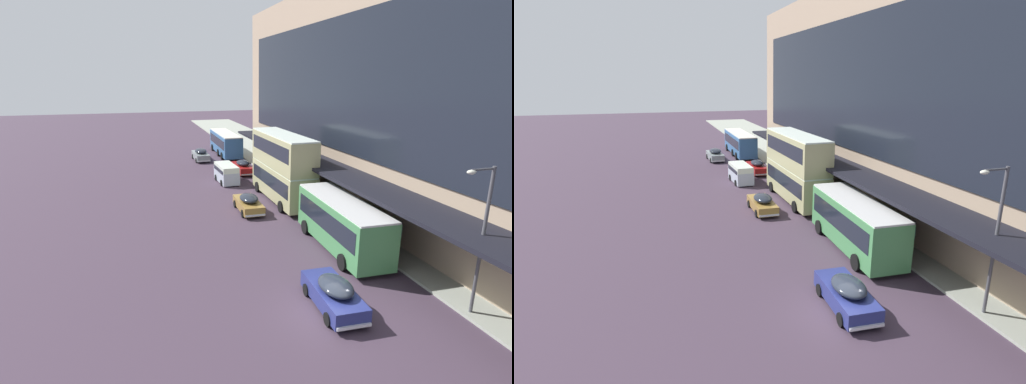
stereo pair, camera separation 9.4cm
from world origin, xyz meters
The scene contains 13 objects.
ground centered at (0.00, 0.00, 0.00)m, with size 240.00×240.00×0.00m, color #403140.
sidewalk_kerb centered at (11.00, 0.00, 0.07)m, with size 10.00×180.00×0.15m, color #9A9F90.
transit_bus_kerbside_front centered at (4.28, 41.43, 1.84)m, with size 2.82×11.16×3.21m.
transit_bus_kerbside_rear centered at (4.19, 6.60, 1.91)m, with size 3.03×9.20×3.34m.
transit_bus_kerbside_far centered at (4.22, 17.79, 3.30)m, with size 2.79×10.23×6.12m.
sedan_lead_near centered at (0.47, 15.67, 0.75)m, with size 1.89×4.57×1.53m.
sedan_oncoming_front centered at (0.45, 0.39, 0.78)m, with size 2.04×4.65×1.57m.
sedan_second_near centered at (3.61, 29.30, 0.79)m, with size 1.78×4.81×1.60m.
sedan_trailing_mid centered at (0.11, 38.28, 0.81)m, with size 1.95×5.00×1.64m.
vw_van centered at (0.85, 25.81, 1.10)m, with size 2.03×4.61×1.96m.
pedestrian_at_kerb centered at (7.67, 5.26, 1.18)m, with size 0.37×0.58×1.86m.
street_lamp centered at (6.28, -2.04, 4.26)m, with size 1.50×0.28×7.09m.
fire_hydrant centered at (6.82, 4.65, 0.49)m, with size 0.20×0.40×0.70m.
Camera 2 is at (-8.07, -15.07, 10.89)m, focal length 28.00 mm.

